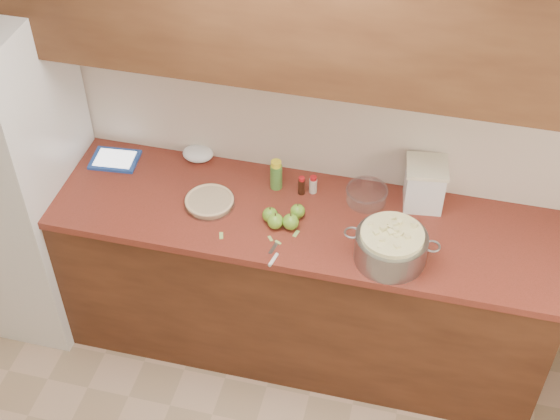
% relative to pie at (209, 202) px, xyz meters
% --- Properties ---
extents(counter_run, '(2.64, 0.68, 0.92)m').
position_rel_pie_xyz_m(counter_run, '(0.35, 0.03, -0.48)').
color(counter_run, '#5A2F19').
rests_on(counter_run, ground).
extents(fridge, '(0.70, 0.70, 1.80)m').
position_rel_pie_xyz_m(fridge, '(-1.09, -0.00, -0.04)').
color(fridge, silver).
rests_on(fridge, ground).
extents(pie, '(0.24, 0.24, 0.04)m').
position_rel_pie_xyz_m(pie, '(0.00, 0.00, 0.00)').
color(pie, silver).
rests_on(pie, counter_run).
extents(colander, '(0.42, 0.32, 0.16)m').
position_rel_pie_xyz_m(colander, '(0.88, -0.15, 0.06)').
color(colander, gray).
rests_on(colander, counter_run).
extents(flour_canister, '(0.21, 0.21, 0.23)m').
position_rel_pie_xyz_m(flour_canister, '(0.98, 0.25, 0.10)').
color(flour_canister, white).
rests_on(flour_canister, counter_run).
extents(tablet, '(0.25, 0.20, 0.02)m').
position_rel_pie_xyz_m(tablet, '(-0.56, 0.20, -0.01)').
color(tablet, '#20459D').
rests_on(tablet, counter_run).
extents(paring_knife, '(0.05, 0.17, 0.02)m').
position_rel_pie_xyz_m(paring_knife, '(0.38, -0.27, -0.01)').
color(paring_knife, gray).
rests_on(paring_knife, counter_run).
extents(lemon_bottle, '(0.06, 0.06, 0.16)m').
position_rel_pie_xyz_m(lemon_bottle, '(0.28, 0.20, 0.06)').
color(lemon_bottle, '#4C8C38').
rests_on(lemon_bottle, counter_run).
extents(cinnamon_shaker, '(0.04, 0.04, 0.09)m').
position_rel_pie_xyz_m(cinnamon_shaker, '(0.46, 0.21, 0.03)').
color(cinnamon_shaker, beige).
rests_on(cinnamon_shaker, counter_run).
extents(vanilla_bottle, '(0.03, 0.03, 0.10)m').
position_rel_pie_xyz_m(vanilla_bottle, '(0.41, 0.19, 0.03)').
color(vanilla_bottle, black).
rests_on(vanilla_bottle, counter_run).
extents(mixing_bowl, '(0.20, 0.20, 0.07)m').
position_rel_pie_xyz_m(mixing_bowl, '(0.72, 0.21, 0.02)').
color(mixing_bowl, silver).
rests_on(mixing_bowl, counter_run).
extents(paper_towel, '(0.18, 0.16, 0.07)m').
position_rel_pie_xyz_m(paper_towel, '(-0.16, 0.32, 0.01)').
color(paper_towel, white).
rests_on(paper_towel, counter_run).
extents(apple_left, '(0.07, 0.07, 0.09)m').
position_rel_pie_xyz_m(apple_left, '(0.31, -0.04, 0.02)').
color(apple_left, '#6AA229').
rests_on(apple_left, counter_run).
extents(apple_center, '(0.07, 0.07, 0.08)m').
position_rel_pie_xyz_m(apple_center, '(0.42, 0.02, 0.01)').
color(apple_center, '#6AA229').
rests_on(apple_center, counter_run).
extents(apple_front, '(0.08, 0.08, 0.09)m').
position_rel_pie_xyz_m(apple_front, '(0.34, -0.07, 0.02)').
color(apple_front, '#6AA229').
rests_on(apple_front, counter_run).
extents(apple_extra, '(0.08, 0.08, 0.09)m').
position_rel_pie_xyz_m(apple_extra, '(0.41, -0.06, 0.02)').
color(apple_extra, '#6AA229').
rests_on(apple_extra, counter_run).
extents(peel_a, '(0.03, 0.05, 0.00)m').
position_rel_pie_xyz_m(peel_a, '(0.44, -0.09, -0.02)').
color(peel_a, '#9DC25E').
rests_on(peel_a, counter_run).
extents(peel_b, '(0.03, 0.03, 0.00)m').
position_rel_pie_xyz_m(peel_b, '(0.38, -0.17, -0.02)').
color(peel_b, '#9DC25E').
rests_on(peel_b, counter_run).
extents(peel_c, '(0.03, 0.05, 0.00)m').
position_rel_pie_xyz_m(peel_c, '(0.11, -0.19, -0.02)').
color(peel_c, '#9DC25E').
rests_on(peel_c, counter_run).
extents(peel_d, '(0.03, 0.03, 0.00)m').
position_rel_pie_xyz_m(peel_d, '(0.34, -0.15, -0.02)').
color(peel_d, '#9DC25E').
rests_on(peel_d, counter_run).
extents(peel_e, '(0.03, 0.03, 0.00)m').
position_rel_pie_xyz_m(peel_e, '(0.28, -0.01, -0.02)').
color(peel_e, '#9DC25E').
rests_on(peel_e, counter_run).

